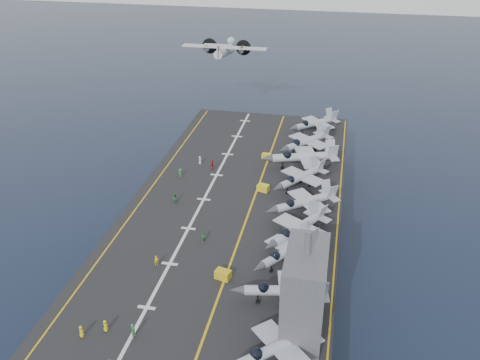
% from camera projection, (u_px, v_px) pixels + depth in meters
% --- Properties ---
extents(ground, '(500.00, 500.00, 0.00)m').
position_uv_depth(ground, '(236.00, 250.00, 102.01)').
color(ground, '#142135').
rests_on(ground, ground).
extents(hull, '(36.00, 90.00, 10.00)m').
position_uv_depth(hull, '(236.00, 228.00, 99.68)').
color(hull, '#56595E').
rests_on(hull, ground).
extents(flight_deck, '(38.00, 92.00, 0.40)m').
position_uv_depth(flight_deck, '(236.00, 204.00, 97.26)').
color(flight_deck, black).
rests_on(flight_deck, hull).
extents(foul_line, '(0.35, 90.00, 0.02)m').
position_uv_depth(foul_line, '(252.00, 204.00, 96.62)').
color(foul_line, gold).
rests_on(foul_line, flight_deck).
extents(landing_centerline, '(0.50, 90.00, 0.02)m').
position_uv_depth(landing_centerline, '(204.00, 199.00, 98.21)').
color(landing_centerline, silver).
rests_on(landing_centerline, flight_deck).
extents(deck_edge_port, '(0.25, 90.00, 0.02)m').
position_uv_depth(deck_edge_port, '(147.00, 193.00, 100.14)').
color(deck_edge_port, gold).
rests_on(deck_edge_port, flight_deck).
extents(deck_edge_stbd, '(0.25, 90.00, 0.02)m').
position_uv_depth(deck_edge_stbd, '(338.00, 213.00, 93.90)').
color(deck_edge_stbd, gold).
rests_on(deck_edge_stbd, flight_deck).
extents(island_superstructure, '(5.00, 10.00, 15.00)m').
position_uv_depth(island_superstructure, '(305.00, 283.00, 65.02)').
color(island_superstructure, '#56595E').
rests_on(island_superstructure, flight_deck).
extents(fighter_jet_0, '(15.33, 15.15, 4.49)m').
position_uv_depth(fighter_jet_0, '(276.00, 346.00, 62.94)').
color(fighter_jet_0, '#A3ABB2').
rests_on(fighter_jet_0, flight_deck).
extents(fighter_jet_1, '(14.69, 11.15, 4.61)m').
position_uv_depth(fighter_jet_1, '(285.00, 290.00, 71.98)').
color(fighter_jet_1, gray).
rests_on(fighter_jet_1, flight_deck).
extents(fighter_jet_2, '(14.50, 15.48, 4.48)m').
position_uv_depth(fighter_jet_2, '(288.00, 250.00, 80.24)').
color(fighter_jet_2, gray).
rests_on(fighter_jet_2, flight_deck).
extents(fighter_jet_3, '(15.37, 16.79, 4.85)m').
position_uv_depth(fighter_jet_3, '(298.00, 228.00, 85.30)').
color(fighter_jet_3, '#8D949B').
rests_on(fighter_jet_3, flight_deck).
extents(fighter_jet_4, '(16.62, 15.81, 4.81)m').
position_uv_depth(fighter_jet_4, '(305.00, 201.00, 92.85)').
color(fighter_jet_4, '#949AA3').
rests_on(fighter_jet_4, flight_deck).
extents(fighter_jet_5, '(14.99, 16.05, 4.64)m').
position_uv_depth(fighter_jet_5, '(301.00, 176.00, 101.33)').
color(fighter_jet_5, '#969CA6').
rests_on(fighter_jet_5, flight_deck).
extents(fighter_jet_6, '(18.15, 14.80, 5.45)m').
position_uv_depth(fighter_jet_6, '(304.00, 156.00, 108.40)').
color(fighter_jet_6, gray).
rests_on(fighter_jet_6, flight_deck).
extents(fighter_jet_7, '(16.46, 17.19, 4.99)m').
position_uv_depth(fighter_jet_7, '(307.00, 141.00, 115.81)').
color(fighter_jet_7, gray).
rests_on(fighter_jet_7, flight_deck).
extents(fighter_jet_8, '(15.98, 15.65, 4.67)m').
position_uv_depth(fighter_jet_8, '(315.00, 123.00, 125.67)').
color(fighter_jet_8, gray).
rests_on(fighter_jet_8, flight_deck).
extents(tow_cart_a, '(2.51, 1.96, 1.33)m').
position_uv_depth(tow_cart_a, '(223.00, 274.00, 77.53)').
color(tow_cart_a, gold).
rests_on(tow_cart_a, flight_deck).
extents(tow_cart_b, '(2.44, 1.91, 1.29)m').
position_uv_depth(tow_cart_b, '(263.00, 188.00, 100.81)').
color(tow_cart_b, gold).
rests_on(tow_cart_b, flight_deck).
extents(tow_cart_c, '(2.07, 1.45, 1.18)m').
position_uv_depth(tow_cart_c, '(267.00, 156.00, 113.31)').
color(tow_cart_c, gold).
rests_on(tow_cart_c, flight_deck).
extents(crew_0, '(1.23, 1.09, 1.71)m').
position_uv_depth(crew_0, '(105.00, 326.00, 67.94)').
color(crew_0, yellow).
rests_on(crew_0, flight_deck).
extents(crew_1, '(1.25, 1.13, 1.74)m').
position_uv_depth(crew_1, '(156.00, 261.00, 80.11)').
color(crew_1, gold).
rests_on(crew_1, flight_deck).
extents(crew_2, '(1.31, 1.24, 1.82)m').
position_uv_depth(crew_2, '(175.00, 198.00, 96.81)').
color(crew_2, '#26813A').
rests_on(crew_2, flight_deck).
extents(crew_3, '(1.12, 1.24, 1.73)m').
position_uv_depth(crew_3, '(180.00, 173.00, 105.86)').
color(crew_3, green).
rests_on(crew_3, flight_deck).
extents(crew_4, '(0.89, 1.27, 2.04)m').
position_uv_depth(crew_4, '(212.00, 165.00, 108.69)').
color(crew_4, '#AD1819').
rests_on(crew_4, flight_deck).
extents(crew_5, '(0.98, 1.22, 1.76)m').
position_uv_depth(crew_5, '(200.00, 160.00, 110.95)').
color(crew_5, silver).
rests_on(crew_5, flight_deck).
extents(crew_6, '(0.89, 1.28, 2.05)m').
position_uv_depth(crew_6, '(133.00, 331.00, 66.96)').
color(crew_6, green).
rests_on(crew_6, flight_deck).
extents(crew_7, '(0.72, 1.07, 1.77)m').
position_uv_depth(crew_7, '(203.00, 237.00, 85.85)').
color(crew_7, '#268C33').
rests_on(crew_7, flight_deck).
extents(transport_plane, '(23.33, 15.99, 5.49)m').
position_uv_depth(transport_plane, '(224.00, 52.00, 144.88)').
color(transport_plane, silver).
extents(crew_8, '(1.23, 1.09, 1.71)m').
position_uv_depth(crew_8, '(81.00, 332.00, 67.04)').
color(crew_8, yellow).
rests_on(crew_8, flight_deck).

